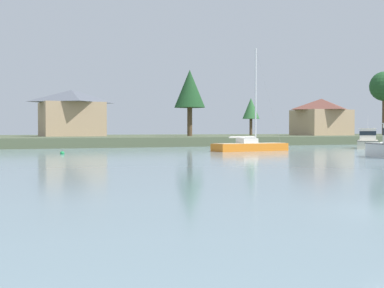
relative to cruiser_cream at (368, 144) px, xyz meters
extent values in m
cube|color=#4C563D|center=(-36.25, 39.63, 0.09)|extent=(243.96, 50.02, 1.28)
cube|color=beige|center=(-0.54, -0.60, -0.32)|extent=(6.66, 7.03, 1.59)
cone|color=beige|center=(1.90, 2.11, -0.32)|extent=(2.98, 2.97, 2.17)
cube|color=black|center=(-0.54, -0.60, 0.44)|extent=(6.83, 7.20, 0.05)
cube|color=silver|center=(-0.28, -0.32, 1.20)|extent=(2.97, 3.00, 1.45)
cube|color=#19232D|center=(-0.28, -0.32, 1.34)|extent=(3.03, 3.06, 0.52)
cube|color=beige|center=(-0.28, -0.32, 1.95)|extent=(3.39, 3.41, 0.06)
cylinder|color=silver|center=(-0.28, -0.32, 2.77)|extent=(0.03, 0.03, 1.57)
cube|color=orange|center=(-18.09, -1.87, -0.43)|extent=(9.04, 3.34, 1.40)
cube|color=#CCB78E|center=(-18.09, -1.87, 0.29)|extent=(8.48, 3.00, 0.04)
cube|color=silver|center=(-18.52, -1.92, 0.58)|extent=(2.10, 1.71, 0.53)
cylinder|color=silver|center=(-17.39, -1.79, 5.48)|extent=(0.18, 0.18, 10.34)
cylinder|color=silver|center=(-19.14, -2.00, 0.94)|extent=(3.52, 0.55, 0.14)
cylinder|color=silver|center=(-19.14, -2.00, 0.99)|extent=(3.17, 0.51, 0.14)
cylinder|color=#999999|center=(-15.63, -1.58, 5.46)|extent=(3.52, 0.43, 10.30)
cone|color=white|center=(-13.75, -16.47, -0.29)|extent=(2.57, 2.62, 2.08)
sphere|color=#1E8C47|center=(-38.24, -1.14, -0.48)|extent=(0.42, 0.42, 0.42)
torus|color=#333338|center=(-38.24, -1.14, -0.23)|extent=(0.12, 0.12, 0.02)
cylinder|color=brown|center=(36.75, 35.74, 5.20)|extent=(0.87, 0.87, 8.94)
sphere|color=#235128|center=(36.75, 35.74, 11.09)|extent=(6.30, 6.30, 6.30)
cylinder|color=brown|center=(5.54, 38.41, 3.34)|extent=(0.56, 0.56, 5.22)
cone|color=#336B38|center=(5.54, 38.41, 5.96)|extent=(3.31, 3.31, 4.04)
cylinder|color=brown|center=(-11.45, 29.44, 4.61)|extent=(0.83, 0.83, 7.77)
cone|color=#1E4723|center=(-11.45, 29.44, 8.63)|extent=(5.13, 5.13, 6.27)
cube|color=tan|center=(-29.63, 36.35, 3.51)|extent=(9.65, 8.03, 5.55)
pyramid|color=#565B66|center=(-29.63, 36.35, 7.30)|extent=(10.42, 8.67, 2.04)
cube|color=tan|center=(17.19, 31.72, 3.16)|extent=(9.23, 8.09, 4.87)
pyramid|color=brown|center=(17.19, 31.72, 6.68)|extent=(9.97, 8.74, 2.16)
camera|label=1|loc=(-48.00, -53.13, 1.72)|focal=50.77mm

